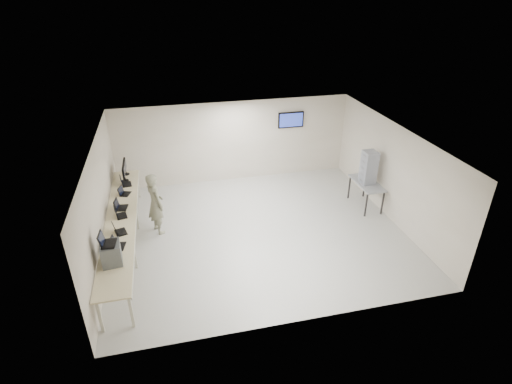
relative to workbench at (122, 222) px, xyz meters
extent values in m
cube|color=beige|center=(3.59, 0.00, -0.83)|extent=(8.00, 7.00, 0.01)
cube|color=white|center=(3.59, 0.00, 1.97)|extent=(8.00, 7.00, 0.01)
cube|color=beige|center=(3.59, 3.50, 0.57)|extent=(8.00, 0.01, 2.80)
cube|color=beige|center=(3.59, -3.50, 0.57)|extent=(8.00, 0.01, 2.80)
cube|color=beige|center=(-0.41, 0.00, 0.57)|extent=(0.01, 7.00, 2.80)
cube|color=beige|center=(7.59, 0.00, 0.57)|extent=(0.01, 7.00, 2.80)
cube|color=black|center=(5.59, 3.48, 1.22)|extent=(0.15, 0.04, 0.15)
cube|color=black|center=(5.59, 3.44, 1.22)|extent=(0.90, 0.06, 0.55)
cube|color=#26389A|center=(5.59, 3.40, 1.22)|extent=(0.82, 0.01, 0.47)
cube|color=beige|center=(-0.01, 0.00, 0.05)|extent=(0.75, 6.00, 0.04)
cube|color=beige|center=(0.36, 0.00, 0.02)|extent=(0.02, 6.00, 0.06)
cube|color=beige|center=(-0.31, -2.85, -0.40)|extent=(0.06, 0.06, 0.86)
cube|color=beige|center=(0.29, -2.85, -0.40)|extent=(0.06, 0.06, 0.86)
cube|color=beige|center=(-0.31, -0.90, -0.40)|extent=(0.06, 0.06, 0.86)
cube|color=beige|center=(0.29, -0.90, -0.40)|extent=(0.06, 0.06, 0.86)
cube|color=beige|center=(-0.31, 0.90, -0.40)|extent=(0.06, 0.06, 0.86)
cube|color=beige|center=(0.29, 0.90, -0.40)|extent=(0.06, 0.06, 0.86)
cube|color=beige|center=(-0.31, 2.85, -0.40)|extent=(0.06, 0.06, 0.86)
cube|color=beige|center=(0.29, 2.85, -0.40)|extent=(0.06, 0.06, 0.86)
cube|color=#5A5F66|center=(-0.06, -1.80, 0.32)|extent=(0.45, 0.51, 0.49)
cube|color=black|center=(-0.06, -1.80, 0.57)|extent=(0.30, 0.40, 0.02)
cube|color=black|center=(-0.20, -1.80, 0.72)|extent=(0.10, 0.36, 0.27)
cube|color=black|center=(-0.18, -1.80, 0.72)|extent=(0.08, 0.32, 0.22)
cube|color=black|center=(0.03, -1.23, 0.08)|extent=(0.30, 0.38, 0.02)
cube|color=black|center=(-0.10, -1.23, 0.22)|extent=(0.12, 0.33, 0.25)
cube|color=black|center=(-0.08, -1.23, 0.22)|extent=(0.09, 0.29, 0.21)
cube|color=black|center=(0.03, -0.63, 0.08)|extent=(0.34, 0.40, 0.02)
cube|color=black|center=(-0.09, -0.63, 0.22)|extent=(0.16, 0.33, 0.25)
cube|color=black|center=(-0.08, -0.63, 0.22)|extent=(0.13, 0.29, 0.21)
cube|color=black|center=(0.01, 0.15, 0.08)|extent=(0.31, 0.39, 0.02)
cube|color=black|center=(-0.12, 0.15, 0.22)|extent=(0.13, 0.33, 0.25)
cube|color=black|center=(-0.10, 0.15, 0.22)|extent=(0.10, 0.29, 0.21)
cube|color=black|center=(-0.01, 0.58, 0.08)|extent=(0.31, 0.39, 0.02)
cube|color=black|center=(-0.13, 0.58, 0.22)|extent=(0.12, 0.34, 0.25)
cube|color=black|center=(-0.12, 0.58, 0.22)|extent=(0.09, 0.30, 0.21)
cube|color=black|center=(0.04, 1.37, 0.08)|extent=(0.32, 0.38, 0.02)
cube|color=black|center=(-0.08, 1.37, 0.21)|extent=(0.16, 0.31, 0.23)
cube|color=black|center=(-0.06, 1.37, 0.21)|extent=(0.13, 0.27, 0.19)
cube|color=black|center=(0.04, 2.00, 0.08)|extent=(0.31, 0.39, 0.02)
cube|color=black|center=(-0.09, 2.00, 0.23)|extent=(0.12, 0.35, 0.26)
cube|color=black|center=(-0.07, 2.00, 0.23)|extent=(0.09, 0.30, 0.21)
cylinder|color=black|center=(-0.01, 2.28, 0.08)|extent=(0.21, 0.21, 0.02)
cube|color=black|center=(-0.01, 2.28, 0.18)|extent=(0.04, 0.03, 0.17)
cube|color=black|center=(-0.01, 2.28, 0.39)|extent=(0.05, 0.48, 0.32)
cube|color=black|center=(0.02, 2.28, 0.39)|extent=(0.00, 0.44, 0.28)
cylinder|color=black|center=(-0.01, 2.75, 0.08)|extent=(0.22, 0.22, 0.02)
cube|color=black|center=(-0.01, 2.75, 0.18)|extent=(0.04, 0.03, 0.17)
cube|color=black|center=(-0.01, 2.75, 0.39)|extent=(0.05, 0.49, 0.33)
cube|color=black|center=(0.02, 2.75, 0.39)|extent=(0.00, 0.44, 0.28)
imported|color=#676C5B|center=(0.86, 0.65, 0.06)|extent=(0.66, 0.77, 1.78)
cube|color=gray|center=(7.19, 0.63, -0.02)|extent=(0.64, 1.37, 0.04)
cube|color=black|center=(6.92, 0.04, -0.43)|extent=(0.04, 0.04, 0.78)
cube|color=black|center=(6.92, 1.21, -0.43)|extent=(0.04, 0.04, 0.78)
cube|color=black|center=(7.46, 0.04, -0.43)|extent=(0.04, 0.04, 0.78)
cube|color=black|center=(7.46, 1.21, -0.43)|extent=(0.04, 0.04, 0.78)
cube|color=#999FAD|center=(7.17, 0.63, 0.10)|extent=(0.39, 0.43, 0.20)
cube|color=#999FAD|center=(7.17, 0.63, 0.30)|extent=(0.39, 0.43, 0.20)
cube|color=#999FAD|center=(7.17, 0.63, 0.50)|extent=(0.39, 0.43, 0.20)
cube|color=#999FAD|center=(7.17, 0.63, 0.71)|extent=(0.39, 0.43, 0.20)
cube|color=#999FAD|center=(7.17, 0.63, 0.91)|extent=(0.39, 0.43, 0.20)
camera|label=1|loc=(1.37, -9.22, 5.47)|focal=28.00mm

